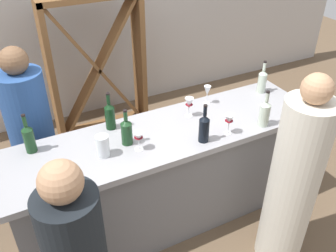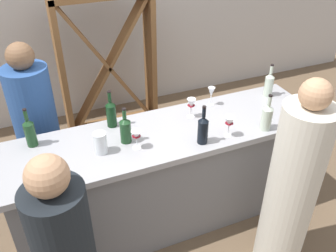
{
  "view_description": "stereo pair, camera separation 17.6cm",
  "coord_description": "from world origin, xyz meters",
  "px_view_note": "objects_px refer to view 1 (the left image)",
  "views": [
    {
      "loc": [
        -1.06,
        -2.07,
        2.54
      ],
      "look_at": [
        0.0,
        0.0,
        1.0
      ],
      "focal_mm": 39.06,
      "sensor_mm": 36.0,
      "label": 1
    },
    {
      "loc": [
        -0.9,
        -2.15,
        2.54
      ],
      "look_at": [
        0.0,
        0.0,
        1.0
      ],
      "focal_mm": 39.06,
      "sensor_mm": 36.0,
      "label": 2
    }
  ],
  "objects_px": {
    "wine_glass_near_center": "(139,137)",
    "wine_glass_near_right": "(189,104)",
    "wine_bottle_second_left_dark_green": "(110,115)",
    "wine_bottle_rightmost_clear_pale": "(265,113)",
    "wine_rack": "(97,68)",
    "wine_glass_far_left": "(207,91)",
    "wine_bottle_leftmost_olive_green": "(29,138)",
    "person_right_guest": "(34,141)",
    "wine_bottle_center_olive_green": "(127,131)",
    "water_pitcher": "(103,146)",
    "wine_bottle_far_right_clear_pale": "(262,81)",
    "wine_bottle_second_right_near_black": "(204,128)",
    "wine_glass_near_left": "(229,120)",
    "person_center_guest": "(293,184)"
  },
  "relations": [
    {
      "from": "wine_bottle_center_olive_green",
      "to": "wine_bottle_second_right_near_black",
      "type": "bearing_deg",
      "value": -23.59
    },
    {
      "from": "wine_bottle_second_left_dark_green",
      "to": "wine_bottle_second_right_near_black",
      "type": "xyz_separation_m",
      "value": [
        0.55,
        -0.47,
        -0.0
      ]
    },
    {
      "from": "wine_glass_near_right",
      "to": "wine_glass_far_left",
      "type": "distance_m",
      "value": 0.27
    },
    {
      "from": "wine_bottle_rightmost_clear_pale",
      "to": "wine_glass_near_right",
      "type": "xyz_separation_m",
      "value": [
        -0.46,
        0.38,
        0.0
      ]
    },
    {
      "from": "wine_rack",
      "to": "water_pitcher",
      "type": "relative_size",
      "value": 10.09
    },
    {
      "from": "wine_glass_far_left",
      "to": "wine_bottle_rightmost_clear_pale",
      "type": "bearing_deg",
      "value": -66.57
    },
    {
      "from": "wine_glass_near_center",
      "to": "person_center_guest",
      "type": "relative_size",
      "value": 0.09
    },
    {
      "from": "wine_bottle_second_left_dark_green",
      "to": "wine_bottle_far_right_clear_pale",
      "type": "height_order",
      "value": "wine_bottle_second_left_dark_green"
    },
    {
      "from": "wine_bottle_center_olive_green",
      "to": "wine_bottle_rightmost_clear_pale",
      "type": "bearing_deg",
      "value": -13.82
    },
    {
      "from": "wine_rack",
      "to": "wine_glass_far_left",
      "type": "height_order",
      "value": "wine_rack"
    },
    {
      "from": "wine_bottle_far_right_clear_pale",
      "to": "person_center_guest",
      "type": "bearing_deg",
      "value": -114.47
    },
    {
      "from": "wine_glass_near_left",
      "to": "person_center_guest",
      "type": "bearing_deg",
      "value": -65.56
    },
    {
      "from": "person_center_guest",
      "to": "person_right_guest",
      "type": "relative_size",
      "value": 1.03
    },
    {
      "from": "wine_bottle_leftmost_olive_green",
      "to": "wine_bottle_second_left_dark_green",
      "type": "xyz_separation_m",
      "value": [
        0.61,
        0.02,
        0.0
      ]
    },
    {
      "from": "wine_bottle_leftmost_olive_green",
      "to": "wine_bottle_far_right_clear_pale",
      "type": "bearing_deg",
      "value": -1.0
    },
    {
      "from": "wine_rack",
      "to": "wine_glass_far_left",
      "type": "distance_m",
      "value": 1.54
    },
    {
      "from": "water_pitcher",
      "to": "wine_rack",
      "type": "bearing_deg",
      "value": 73.98
    },
    {
      "from": "wine_bottle_leftmost_olive_green",
      "to": "water_pitcher",
      "type": "distance_m",
      "value": 0.52
    },
    {
      "from": "wine_glass_near_center",
      "to": "wine_glass_near_right",
      "type": "distance_m",
      "value": 0.59
    },
    {
      "from": "wine_bottle_second_left_dark_green",
      "to": "wine_bottle_center_olive_green",
      "type": "relative_size",
      "value": 1.09
    },
    {
      "from": "wine_glass_near_left",
      "to": "wine_glass_near_center",
      "type": "xyz_separation_m",
      "value": [
        -0.69,
        0.12,
        -0.01
      ]
    },
    {
      "from": "wine_glass_far_left",
      "to": "person_right_guest",
      "type": "distance_m",
      "value": 1.54
    },
    {
      "from": "wine_bottle_rightmost_clear_pale",
      "to": "wine_rack",
      "type": "bearing_deg",
      "value": 111.67
    },
    {
      "from": "wine_glass_near_center",
      "to": "wine_glass_near_left",
      "type": "bearing_deg",
      "value": -10.05
    },
    {
      "from": "wine_bottle_far_right_clear_pale",
      "to": "water_pitcher",
      "type": "relative_size",
      "value": 1.86
    },
    {
      "from": "wine_rack",
      "to": "wine_bottle_center_olive_green",
      "type": "bearing_deg",
      "value": -99.89
    },
    {
      "from": "wine_bottle_far_right_clear_pale",
      "to": "wine_glass_near_left",
      "type": "xyz_separation_m",
      "value": [
        -0.66,
        -0.42,
        0.0
      ]
    },
    {
      "from": "wine_bottle_leftmost_olive_green",
      "to": "person_right_guest",
      "type": "height_order",
      "value": "person_right_guest"
    },
    {
      "from": "wine_bottle_far_right_clear_pale",
      "to": "wine_glass_far_left",
      "type": "bearing_deg",
      "value": 175.2
    },
    {
      "from": "wine_bottle_rightmost_clear_pale",
      "to": "wine_glass_far_left",
      "type": "height_order",
      "value": "wine_bottle_rightmost_clear_pale"
    },
    {
      "from": "wine_bottle_second_left_dark_green",
      "to": "person_right_guest",
      "type": "relative_size",
      "value": 0.2
    },
    {
      "from": "wine_bottle_rightmost_clear_pale",
      "to": "person_center_guest",
      "type": "relative_size",
      "value": 0.19
    },
    {
      "from": "wine_bottle_far_right_clear_pale",
      "to": "wine_bottle_second_right_near_black",
      "type": "bearing_deg",
      "value": -154.62
    },
    {
      "from": "wine_glass_near_center",
      "to": "wine_glass_near_right",
      "type": "height_order",
      "value": "wine_glass_near_right"
    },
    {
      "from": "wine_bottle_far_right_clear_pale",
      "to": "wine_glass_near_center",
      "type": "relative_size",
      "value": 2.05
    },
    {
      "from": "wine_bottle_rightmost_clear_pale",
      "to": "wine_glass_near_right",
      "type": "distance_m",
      "value": 0.6
    },
    {
      "from": "wine_bottle_second_left_dark_green",
      "to": "wine_bottle_rightmost_clear_pale",
      "type": "distance_m",
      "value": 1.2
    },
    {
      "from": "wine_bottle_center_olive_green",
      "to": "person_center_guest",
      "type": "relative_size",
      "value": 0.18
    },
    {
      "from": "wine_glass_near_center",
      "to": "wine_glass_near_right",
      "type": "bearing_deg",
      "value": 23.1
    },
    {
      "from": "wine_bottle_leftmost_olive_green",
      "to": "wine_bottle_second_right_near_black",
      "type": "bearing_deg",
      "value": -21.23
    },
    {
      "from": "wine_glass_near_right",
      "to": "person_center_guest",
      "type": "xyz_separation_m",
      "value": [
        0.38,
        -0.87,
        -0.32
      ]
    },
    {
      "from": "wine_rack",
      "to": "person_center_guest",
      "type": "distance_m",
      "value": 2.49
    },
    {
      "from": "wine_glass_far_left",
      "to": "person_center_guest",
      "type": "distance_m",
      "value": 1.04
    },
    {
      "from": "wine_glass_near_left",
      "to": "wine_glass_near_right",
      "type": "height_order",
      "value": "wine_glass_near_right"
    },
    {
      "from": "wine_bottle_second_left_dark_green",
      "to": "person_center_guest",
      "type": "height_order",
      "value": "person_center_guest"
    },
    {
      "from": "wine_glass_near_center",
      "to": "person_right_guest",
      "type": "bearing_deg",
      "value": 128.58
    },
    {
      "from": "wine_glass_near_right",
      "to": "wine_bottle_far_right_clear_pale",
      "type": "bearing_deg",
      "value": 4.55
    },
    {
      "from": "wine_rack",
      "to": "wine_glass_near_center",
      "type": "bearing_deg",
      "value": -97.82
    },
    {
      "from": "wine_bottle_center_olive_green",
      "to": "wine_glass_far_left",
      "type": "distance_m",
      "value": 0.87
    },
    {
      "from": "wine_bottle_center_olive_green",
      "to": "wine_glass_far_left",
      "type": "xyz_separation_m",
      "value": [
        0.83,
        0.24,
        0.01
      ]
    }
  ]
}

